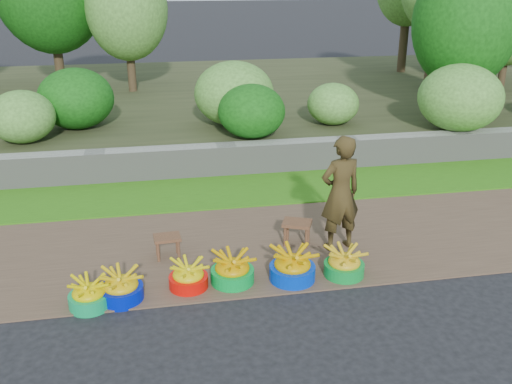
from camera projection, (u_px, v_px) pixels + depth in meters
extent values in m
plane|color=black|center=(276.00, 296.00, 6.39)|extent=(120.00, 120.00, 0.00)
cube|color=brown|center=(256.00, 245.00, 7.53)|extent=(80.00, 2.50, 0.02)
cube|color=#327914|center=(234.00, 190.00, 9.36)|extent=(80.00, 1.50, 0.04)
cube|color=gray|center=(226.00, 160.00, 10.04)|extent=(80.00, 0.35, 0.55)
cube|color=#363C21|center=(201.00, 101.00, 14.53)|extent=(80.00, 10.00, 0.50)
cylinder|color=#392D1B|center=(467.00, 57.00, 16.34)|extent=(0.18, 0.18, 1.08)
ellipsoid|color=#145811|center=(474.00, 12.00, 15.88)|extent=(2.34, 2.34, 2.92)
cylinder|color=#392D1B|center=(458.00, 85.00, 11.99)|extent=(0.19, 0.19, 1.25)
ellipsoid|color=#145811|center=(466.00, 22.00, 11.52)|extent=(2.15, 2.15, 2.68)
cylinder|color=#392D1B|center=(432.00, 49.00, 14.42)|extent=(0.26, 0.26, 1.98)
cylinder|color=#392D1B|center=(131.00, 63.00, 14.23)|extent=(0.20, 0.20, 1.40)
ellipsoid|color=#539036|center=(127.00, 9.00, 13.75)|extent=(1.98, 1.98, 2.47)
cylinder|color=#392D1B|center=(404.00, 39.00, 16.82)|extent=(0.25, 0.25, 1.91)
cylinder|color=#392D1B|center=(58.00, 53.00, 14.69)|extent=(0.24, 0.24, 1.76)
cylinder|color=#392D1B|center=(503.00, 68.00, 14.24)|extent=(0.18, 0.18, 1.17)
ellipsoid|color=#539036|center=(510.00, 24.00, 13.84)|extent=(1.61, 1.61, 2.01)
ellipsoid|color=#539036|center=(460.00, 98.00, 10.78)|extent=(1.58, 1.58, 1.27)
ellipsoid|color=#539036|center=(456.00, 104.00, 10.99)|extent=(1.17, 1.17, 0.93)
ellipsoid|color=#145811|center=(76.00, 99.00, 10.96)|extent=(1.45, 1.45, 1.16)
ellipsoid|color=#539036|center=(333.00, 104.00, 11.29)|extent=(1.02, 1.02, 0.82)
ellipsoid|color=#145811|center=(252.00, 111.00, 10.37)|extent=(1.23, 1.23, 0.98)
ellipsoid|color=#539036|center=(234.00, 93.00, 11.17)|extent=(1.57, 1.57, 1.25)
ellipsoid|color=#539036|center=(22.00, 117.00, 10.10)|extent=(1.16, 1.16, 0.93)
cylinder|color=#0A9852|center=(90.00, 300.00, 6.16)|extent=(0.44, 0.44, 0.16)
ellipsoid|color=#CFBA00|center=(88.00, 290.00, 6.12)|extent=(0.39, 0.39, 0.25)
cylinder|color=#0013B0|center=(122.00, 293.00, 6.28)|extent=(0.48, 0.48, 0.17)
ellipsoid|color=#C9A409|center=(121.00, 283.00, 6.23)|extent=(0.42, 0.42, 0.28)
cylinder|color=red|center=(189.00, 282.00, 6.52)|extent=(0.45, 0.45, 0.16)
ellipsoid|color=#CFBE08|center=(188.00, 272.00, 6.47)|extent=(0.39, 0.39, 0.26)
cylinder|color=#009932|center=(232.00, 276.00, 6.62)|extent=(0.50, 0.50, 0.18)
ellipsoid|color=#C18C00|center=(232.00, 266.00, 6.57)|extent=(0.44, 0.44, 0.29)
cylinder|color=#0030C9|center=(292.00, 273.00, 6.68)|extent=(0.54, 0.54, 0.19)
ellipsoid|color=#C28B00|center=(293.00, 262.00, 6.62)|extent=(0.47, 0.47, 0.31)
cylinder|color=#0A8B2F|center=(344.00, 270.00, 6.77)|extent=(0.48, 0.48, 0.17)
ellipsoid|color=gold|center=(344.00, 260.00, 6.72)|extent=(0.42, 0.42, 0.27)
cube|color=brown|center=(167.00, 238.00, 7.11)|extent=(0.35, 0.27, 0.04)
cylinder|color=brown|center=(158.00, 252.00, 7.06)|extent=(0.03, 0.03, 0.25)
cylinder|color=brown|center=(179.00, 250.00, 7.12)|extent=(0.03, 0.03, 0.25)
cylinder|color=brown|center=(157.00, 246.00, 7.22)|extent=(0.03, 0.03, 0.25)
cylinder|color=brown|center=(177.00, 244.00, 7.27)|extent=(0.03, 0.03, 0.25)
cube|color=brown|center=(297.00, 223.00, 7.44)|extent=(0.45, 0.40, 0.04)
cylinder|color=brown|center=(285.00, 236.00, 7.44)|extent=(0.04, 0.04, 0.28)
cylinder|color=brown|center=(306.00, 238.00, 7.39)|extent=(0.04, 0.04, 0.28)
cylinder|color=brown|center=(287.00, 230.00, 7.62)|extent=(0.04, 0.04, 0.28)
cylinder|color=brown|center=(308.00, 232.00, 7.56)|extent=(0.04, 0.04, 0.28)
imported|color=black|center=(340.00, 193.00, 7.19)|extent=(0.61, 0.46, 1.51)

